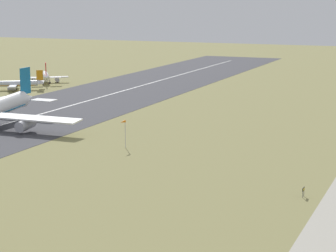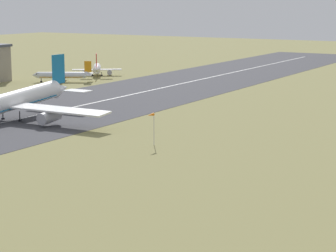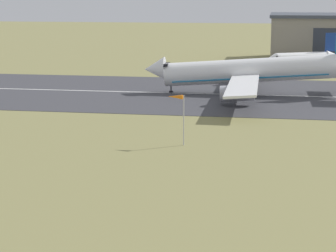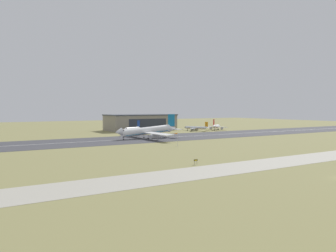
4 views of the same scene
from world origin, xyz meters
The scene contains 5 objects.
ground_plane centered at (0.00, 64.85, 0.00)m, with size 747.99×747.99×0.00m, color olive.
airplane_landing centered at (10.20, 130.29, 4.60)m, with size 43.45×57.29×14.94m.
airplane_parked_centre centered at (76.95, 169.40, 2.47)m, with size 17.78×21.89×7.67m.
airplane_parked_east centered at (99.78, 170.77, 2.80)m, with size 20.51×19.55×9.46m.
windsock_pole centered at (2.45, 85.12, 5.93)m, with size 2.21×0.77×6.71m.
Camera 2 is at (-107.83, 16.40, 28.87)m, focal length 70.00 mm.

